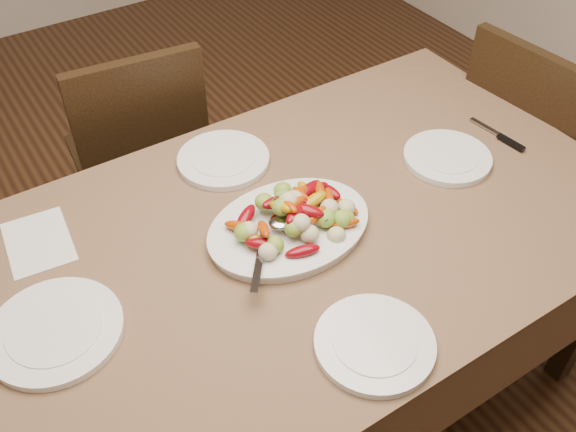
# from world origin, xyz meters

# --- Properties ---
(floor) EXTENTS (6.00, 6.00, 0.00)m
(floor) POSITION_xyz_m (0.00, 0.00, 0.00)
(floor) COLOR #3C2312
(floor) RESTS_ON ground
(dining_table) EXTENTS (1.84, 1.04, 0.76)m
(dining_table) POSITION_xyz_m (0.25, -0.00, 0.38)
(dining_table) COLOR brown
(dining_table) RESTS_ON ground
(chair_far) EXTENTS (0.46, 0.46, 0.95)m
(chair_far) POSITION_xyz_m (0.16, 0.86, 0.47)
(chair_far) COLOR black
(chair_far) RESTS_ON ground
(chair_right) EXTENTS (0.45, 0.45, 0.95)m
(chair_right) POSITION_xyz_m (1.36, 0.10, 0.47)
(chair_right) COLOR black
(chair_right) RESTS_ON ground
(serving_platter) EXTENTS (0.41, 0.31, 0.02)m
(serving_platter) POSITION_xyz_m (0.25, -0.00, 0.77)
(serving_platter) COLOR white
(serving_platter) RESTS_ON dining_table
(roasted_vegetables) EXTENTS (0.34, 0.23, 0.09)m
(roasted_vegetables) POSITION_xyz_m (0.25, -0.00, 0.83)
(roasted_vegetables) COLOR #71040A
(roasted_vegetables) RESTS_ON serving_platter
(serving_spoon) EXTENTS (0.26, 0.22, 0.03)m
(serving_spoon) POSITION_xyz_m (0.19, -0.04, 0.81)
(serving_spoon) COLOR #9EA0A8
(serving_spoon) RESTS_ON serving_platter
(plate_left) EXTENTS (0.29, 0.29, 0.02)m
(plate_left) POSITION_xyz_m (-0.34, 0.01, 0.77)
(plate_left) COLOR white
(plate_left) RESTS_ON dining_table
(plate_right) EXTENTS (0.25, 0.25, 0.02)m
(plate_right) POSITION_xyz_m (0.78, -0.00, 0.77)
(plate_right) COLOR white
(plate_right) RESTS_ON dining_table
(plate_far) EXTENTS (0.26, 0.26, 0.02)m
(plate_far) POSITION_xyz_m (0.25, 0.34, 0.77)
(plate_far) COLOR white
(plate_far) RESTS_ON dining_table
(plate_near) EXTENTS (0.26, 0.26, 0.02)m
(plate_near) POSITION_xyz_m (0.22, -0.39, 0.77)
(plate_near) COLOR white
(plate_near) RESTS_ON dining_table
(menu_card) EXTENTS (0.17, 0.22, 0.00)m
(menu_card) POSITION_xyz_m (-0.29, 0.31, 0.76)
(menu_card) COLOR silver
(menu_card) RESTS_ON dining_table
(table_knife) EXTENTS (0.04, 0.20, 0.01)m
(table_knife) POSITION_xyz_m (0.99, -0.00, 0.76)
(table_knife) COLOR #9EA0A8
(table_knife) RESTS_ON dining_table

